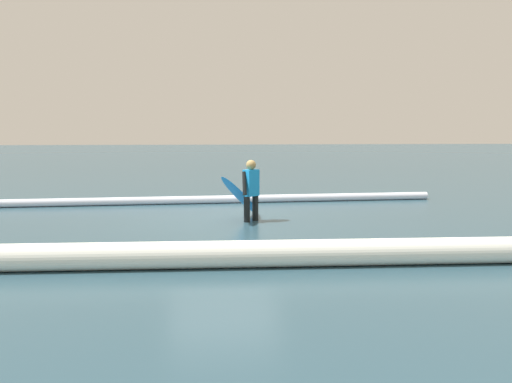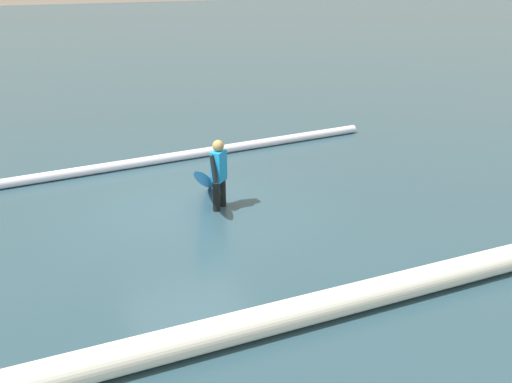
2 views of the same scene
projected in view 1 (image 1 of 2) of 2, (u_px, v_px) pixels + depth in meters
The scene contains 5 objects.
ground_plane at pixel (224, 220), 12.44m from camera, with size 138.87×138.87×0.00m, color #294856.
surfer at pixel (251, 188), 12.22m from camera, with size 0.41×0.48×1.38m.
surfboard at pixel (241, 197), 12.46m from camera, with size 1.20×1.92×1.11m.
wave_crest_foreground at pixel (139, 201), 15.02m from camera, with size 0.22×0.22×16.76m, color white.
wave_crest_midground at pixel (175, 255), 8.06m from camera, with size 0.41×0.41×25.78m, color white.
Camera 1 is at (0.58, 12.30, 2.02)m, focal length 38.47 mm.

